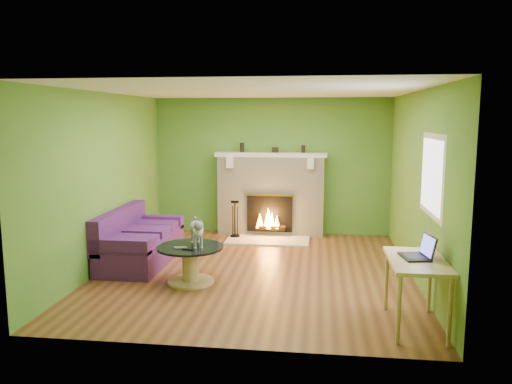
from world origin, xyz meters
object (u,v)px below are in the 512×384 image
cat (197,231)px  coffee_table (191,262)px  desk (417,268)px  sofa (138,242)px

cat → coffee_table: bearing=-168.0°
coffee_table → desk: 3.00m
coffee_table → desk: (2.76, -1.11, 0.37)m
desk → cat: 2.92m
sofa → coffee_table: 1.35m
coffee_table → desk: bearing=-21.9°
sofa → cat: bearing=-35.1°
coffee_table → cat: cat is taller
sofa → coffee_table: (1.05, -0.84, -0.03)m
desk → cat: (-2.68, 1.16, 0.05)m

